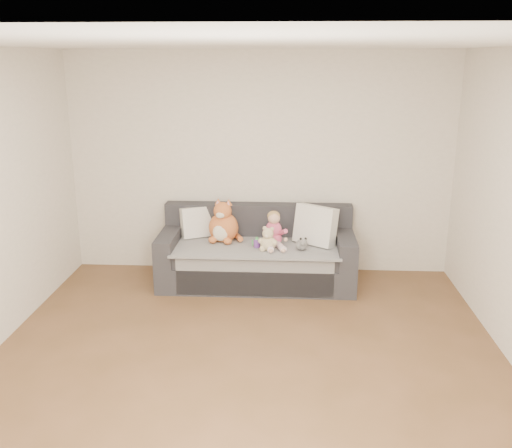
{
  "coord_description": "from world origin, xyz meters",
  "views": [
    {
      "loc": [
        0.33,
        -4.11,
        2.51
      ],
      "look_at": [
        -0.01,
        1.87,
        0.75
      ],
      "focal_mm": 40.0,
      "sensor_mm": 36.0,
      "label": 1
    }
  ],
  "objects_px": {
    "sippy_cup": "(257,242)",
    "teddy_bear": "(268,241)",
    "sofa": "(257,256)",
    "plush_cat": "(223,225)",
    "toddler": "(274,232)"
  },
  "relations": [
    {
      "from": "toddler",
      "to": "teddy_bear",
      "type": "distance_m",
      "value": 0.19
    },
    {
      "from": "toddler",
      "to": "plush_cat",
      "type": "height_order",
      "value": "plush_cat"
    },
    {
      "from": "sippy_cup",
      "to": "plush_cat",
      "type": "bearing_deg",
      "value": 151.08
    },
    {
      "from": "plush_cat",
      "to": "teddy_bear",
      "type": "xyz_separation_m",
      "value": [
        0.52,
        -0.32,
        -0.08
      ]
    },
    {
      "from": "sofa",
      "to": "sippy_cup",
      "type": "relative_size",
      "value": 17.64
    },
    {
      "from": "toddler",
      "to": "sippy_cup",
      "type": "height_order",
      "value": "toddler"
    },
    {
      "from": "sofa",
      "to": "toddler",
      "type": "height_order",
      "value": "toddler"
    },
    {
      "from": "sofa",
      "to": "plush_cat",
      "type": "height_order",
      "value": "plush_cat"
    },
    {
      "from": "sippy_cup",
      "to": "teddy_bear",
      "type": "bearing_deg",
      "value": -38.05
    },
    {
      "from": "sofa",
      "to": "sippy_cup",
      "type": "distance_m",
      "value": 0.29
    },
    {
      "from": "toddler",
      "to": "plush_cat",
      "type": "relative_size",
      "value": 0.79
    },
    {
      "from": "plush_cat",
      "to": "sofa",
      "type": "bearing_deg",
      "value": 4.39
    },
    {
      "from": "plush_cat",
      "to": "sippy_cup",
      "type": "xyz_separation_m",
      "value": [
        0.4,
        -0.22,
        -0.12
      ]
    },
    {
      "from": "teddy_bear",
      "to": "plush_cat",
      "type": "bearing_deg",
      "value": 166.66
    },
    {
      "from": "sofa",
      "to": "plush_cat",
      "type": "distance_m",
      "value": 0.53
    }
  ]
}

